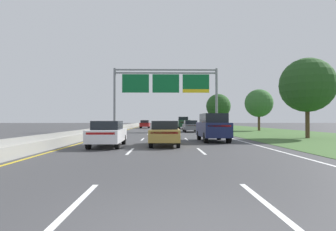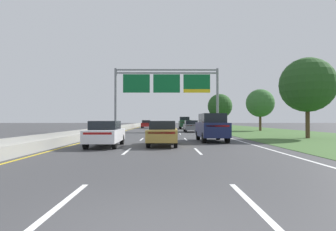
{
  "view_description": "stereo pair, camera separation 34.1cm",
  "coord_description": "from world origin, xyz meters",
  "views": [
    {
      "loc": [
        -0.17,
        -4.07,
        1.63
      ],
      "look_at": [
        0.41,
        25.66,
        2.1
      ],
      "focal_mm": 29.88,
      "sensor_mm": 36.0,
      "label": 1
    },
    {
      "loc": [
        0.17,
        -4.07,
        1.63
      ],
      "look_at": [
        0.41,
        25.66,
        2.1
      ],
      "focal_mm": 29.88,
      "sensor_mm": 36.0,
      "label": 2
    }
  ],
  "objects": [
    {
      "name": "median_barrier_concrete",
      "position": [
        -6.6,
        35.0,
        0.35
      ],
      "size": [
        0.6,
        110.0,
        0.85
      ],
      "color": "gray",
      "rests_on": "ground"
    },
    {
      "name": "car_white_left_lane_sedan",
      "position": [
        -3.52,
        13.04,
        0.82
      ],
      "size": [
        1.9,
        4.43,
        1.57
      ],
      "rotation": [
        0.0,
        0.0,
        1.59
      ],
      "color": "silver",
      "rests_on": "ground"
    },
    {
      "name": "lane_striping",
      "position": [
        0.0,
        34.54,
        0.0
      ],
      "size": [
        11.96,
        106.0,
        0.01
      ],
      "color": "white",
      "rests_on": "ground"
    },
    {
      "name": "roadside_tree_far",
      "position": [
        10.69,
        49.98,
        4.3
      ],
      "size": [
        4.74,
        4.74,
        6.68
      ],
      "color": "#4C3823",
      "rests_on": "ground"
    },
    {
      "name": "grass_verge_right",
      "position": [
        13.95,
        35.0,
        0.01
      ],
      "size": [
        14.0,
        110.0,
        0.02
      ],
      "primitive_type": "cube",
      "color": "#3D602D",
      "rests_on": "ground"
    },
    {
      "name": "car_red_left_lane_sedan",
      "position": [
        -3.68,
        51.57,
        0.82
      ],
      "size": [
        1.88,
        4.43,
        1.57
      ],
      "rotation": [
        0.0,
        0.0,
        1.56
      ],
      "color": "maroon",
      "rests_on": "ground"
    },
    {
      "name": "overhead_sign_gantry",
      "position": [
        0.3,
        36.02,
        6.46
      ],
      "size": [
        15.06,
        0.42,
        9.08
      ],
      "color": "gray",
      "rests_on": "ground"
    },
    {
      "name": "roadside_tree_mid",
      "position": [
        14.33,
        37.59,
        4.14
      ],
      "size": [
        4.18,
        4.18,
        6.24
      ],
      "color": "#4C3823",
      "rests_on": "ground"
    },
    {
      "name": "ground_plane",
      "position": [
        0.0,
        35.0,
        0.0
      ],
      "size": [
        220.0,
        220.0,
        0.0
      ],
      "primitive_type": "plane",
      "color": "#3D3D3F"
    },
    {
      "name": "pickup_truck_darkgreen",
      "position": [
        3.63,
        46.77,
        1.07
      ],
      "size": [
        2.01,
        5.4,
        2.2
      ],
      "rotation": [
        0.0,
        0.0,
        1.57
      ],
      "color": "#193D23",
      "rests_on": "ground"
    },
    {
      "name": "car_navy_right_lane_suv",
      "position": [
        3.67,
        17.14,
        1.1
      ],
      "size": [
        1.98,
        4.73,
        2.11
      ],
      "rotation": [
        0.0,
        0.0,
        1.59
      ],
      "color": "#161E47",
      "rests_on": "ground"
    },
    {
      "name": "car_grey_right_lane_sedan",
      "position": [
        3.59,
        33.62,
        0.82
      ],
      "size": [
        1.83,
        4.41,
        1.57
      ],
      "rotation": [
        0.0,
        0.0,
        1.57
      ],
      "color": "slate",
      "rests_on": "ground"
    },
    {
      "name": "car_gold_centre_lane_sedan",
      "position": [
        -0.01,
        13.72,
        0.82
      ],
      "size": [
        1.94,
        4.45,
        1.57
      ],
      "rotation": [
        0.0,
        0.0,
        1.54
      ],
      "color": "#A38438",
      "rests_on": "ground"
    },
    {
      "name": "roadside_tree_near",
      "position": [
        12.73,
        20.52,
        4.73
      ],
      "size": [
        4.82,
        4.82,
        7.15
      ],
      "color": "#4C3823",
      "rests_on": "ground"
    }
  ]
}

